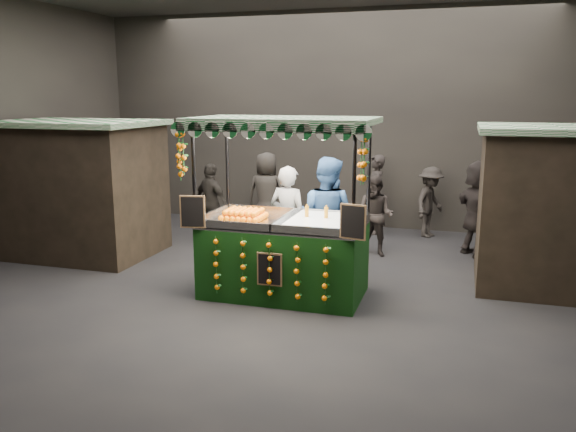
% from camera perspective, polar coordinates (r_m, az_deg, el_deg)
% --- Properties ---
extents(ground, '(12.00, 12.00, 0.00)m').
position_cam_1_polar(ground, '(9.44, -0.74, -7.23)').
color(ground, black).
rests_on(ground, ground).
extents(market_hall, '(12.10, 10.10, 5.05)m').
position_cam_1_polar(market_hall, '(8.93, -0.80, 13.75)').
color(market_hall, black).
rests_on(market_hall, ground).
extents(neighbour_stall_left, '(3.00, 2.20, 2.60)m').
position_cam_1_polar(neighbour_stall_left, '(12.00, -19.71, 2.62)').
color(neighbour_stall_left, black).
rests_on(neighbour_stall_left, ground).
extents(neighbour_stall_right, '(3.00, 2.20, 2.60)m').
position_cam_1_polar(neighbour_stall_right, '(10.30, 26.06, 0.69)').
color(neighbour_stall_right, black).
rests_on(neighbour_stall_right, ground).
extents(juice_stall, '(2.84, 1.67, 2.75)m').
position_cam_1_polar(juice_stall, '(8.96, -0.40, -2.58)').
color(juice_stall, black).
rests_on(juice_stall, ground).
extents(vendor_grey, '(0.77, 0.58, 1.90)m').
position_cam_1_polar(vendor_grey, '(10.07, 0.02, -0.42)').
color(vendor_grey, gray).
rests_on(vendor_grey, ground).
extents(vendor_blue, '(1.15, 0.98, 2.07)m').
position_cam_1_polar(vendor_blue, '(9.83, 3.78, -0.21)').
color(vendor_blue, navy).
rests_on(vendor_blue, ground).
extents(shopper_0, '(0.85, 0.76, 1.94)m').
position_cam_1_polar(shopper_0, '(13.52, -13.28, 2.52)').
color(shopper_0, '#282420').
rests_on(shopper_0, ground).
extents(shopper_1, '(0.90, 0.78, 1.58)m').
position_cam_1_polar(shopper_1, '(11.35, 8.52, 0.03)').
color(shopper_1, black).
rests_on(shopper_1, ground).
extents(shopper_2, '(1.05, 0.81, 1.67)m').
position_cam_1_polar(shopper_2, '(12.44, -7.51, 1.30)').
color(shopper_2, black).
rests_on(shopper_2, ground).
extents(shopper_3, '(0.91, 1.14, 1.55)m').
position_cam_1_polar(shopper_3, '(13.10, 13.75, 1.33)').
color(shopper_3, black).
rests_on(shopper_3, ground).
extents(shopper_4, '(0.91, 0.59, 1.85)m').
position_cam_1_polar(shopper_4, '(12.83, -2.11, 2.14)').
color(shopper_4, '#292521').
rests_on(shopper_4, ground).
extents(shopper_5, '(1.37, 1.76, 1.86)m').
position_cam_1_polar(shopper_5, '(11.75, 18.11, 0.68)').
color(shopper_5, black).
rests_on(shopper_5, ground).
extents(shopper_6, '(0.58, 0.74, 1.78)m').
position_cam_1_polar(shopper_6, '(13.17, 8.55, 2.11)').
color(shopper_6, black).
rests_on(shopper_6, ground).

